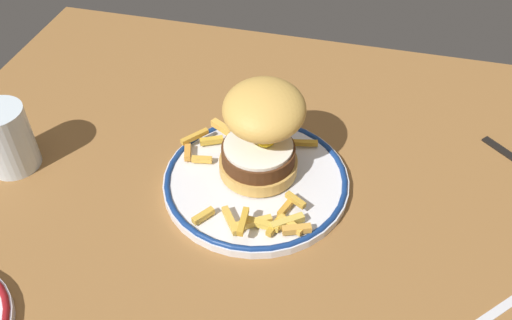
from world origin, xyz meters
TOP-DOWN VIEW (x-y plane):
  - ground_plane at (0.00, 0.00)cm, footprint 111.47×83.21cm
  - dinner_plate at (-5.30, 1.86)cm, footprint 25.46×25.46cm
  - burger at (-5.16, 4.32)cm, footprint 12.42×13.86cm
  - fries_pile at (-5.21, -0.86)cm, footprint 21.02×21.40cm
  - water_glass at (-39.68, -2.64)cm, footprint 7.10×7.10cm

SIDE VIEW (x-z plane):
  - ground_plane at x=0.00cm, z-range -4.00..0.00cm
  - dinner_plate at x=-5.30cm, z-range 0.04..1.64cm
  - fries_pile at x=-5.21cm, z-range 1.11..3.37cm
  - water_glass at x=-39.68cm, z-range -0.72..8.93cm
  - burger at x=-5.16cm, z-range 1.42..13.99cm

